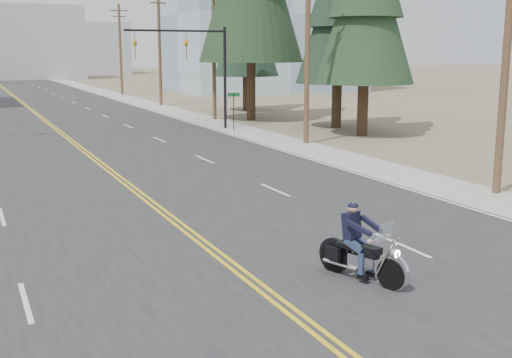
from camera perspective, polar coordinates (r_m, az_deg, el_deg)
The scene contains 16 objects.
ground_plane at distance 12.79m, azimuth 5.62°, elevation -13.58°, with size 400.00×400.00×0.00m, color #776D56.
road at distance 80.38m, azimuth -20.57°, elevation 6.76°, with size 20.00×200.00×0.01m, color #303033.
sidewalk_right at distance 82.03m, azimuth -12.49°, elevation 7.29°, with size 3.00×200.00×0.01m, color #A5A5A0.
traffic_mast_right at distance 44.55m, azimuth -5.25°, elevation 10.70°, with size 7.10×0.26×7.00m.
street_sign at distance 43.48m, azimuth -2.00°, elevation 6.59°, with size 0.90×0.06×2.62m.
utility_pole_a at distance 25.75m, azimuth 21.45°, elevation 11.35°, with size 2.20×0.30×11.00m.
utility_pole_b at distance 37.78m, azimuth 4.60°, elevation 12.20°, with size 2.20×0.30×11.50m.
utility_pole_c at distance 51.40m, azimuth -3.77°, elevation 11.68°, with size 2.20×0.30×11.00m.
utility_pole_d at distance 65.62m, azimuth -8.57°, elevation 11.72°, with size 2.20×0.30×11.50m.
utility_pole_e at distance 82.07m, azimuth -11.97°, elevation 11.32°, with size 2.20×0.30×11.00m.
glass_building at distance 88.64m, azimuth 0.69°, elevation 14.30°, with size 24.00×16.00×20.00m, color #9EB5CC.
haze_bldg_b at distance 135.70m, azimuth -19.20°, elevation 11.38°, with size 18.00×14.00×14.00m, color #ADB2B7.
haze_bldg_c at distance 128.52m, azimuth -3.85°, elevation 12.90°, with size 16.00×12.00×18.00m, color #B7BCC6.
haze_bldg_e at distance 162.94m, azimuth -14.04°, elevation 11.20°, with size 14.00×14.00×12.00m, color #B7BCC6.
motorcyclist at distance 15.38m, azimuth 9.45°, elevation -5.64°, with size 1.02×2.37×1.85m, color black, non-canonical shape.
conifer_far at distance 59.16m, azimuth -0.87°, elevation 14.86°, with size 5.88×5.88×15.76m.
Camera 1 is at (-5.93, -9.98, 5.37)m, focal length 45.00 mm.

